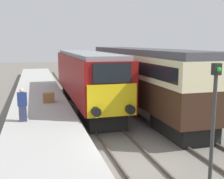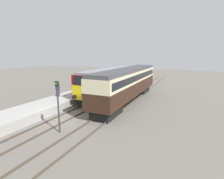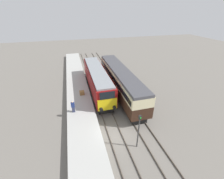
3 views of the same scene
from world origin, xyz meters
TOP-DOWN VIEW (x-y plane):
  - ground_plane at (0.00, 0.00)m, footprint 120.00×120.00m
  - platform_left at (-3.30, 8.00)m, footprint 3.50×50.00m
  - rails_near_track at (0.00, 5.00)m, footprint 1.51×60.00m
  - rails_far_track at (3.40, 5.00)m, footprint 1.50×60.00m
  - locomotive at (0.00, 10.43)m, footprint 2.70×14.43m
  - passenger_carriage at (3.40, 8.66)m, footprint 2.75×16.44m
  - person_on_platform at (-4.20, 4.38)m, footprint 0.44×0.26m
  - signal_post at (1.70, -2.13)m, footprint 0.24×0.28m
  - luggage_crate at (-2.77, 8.52)m, footprint 0.70×0.56m

SIDE VIEW (x-z plane):
  - ground_plane at x=0.00m, z-range 0.00..0.00m
  - rails_near_track at x=0.00m, z-range 0.00..0.14m
  - rails_far_track at x=3.40m, z-range 0.00..0.14m
  - platform_left at x=-3.30m, z-range 0.00..0.82m
  - luggage_crate at x=-2.77m, z-range 0.82..1.42m
  - person_on_platform at x=-4.20m, z-range 0.82..2.43m
  - locomotive at x=0.00m, z-range 0.23..4.14m
  - signal_post at x=1.70m, z-range 0.37..4.33m
  - passenger_carriage at x=3.40m, z-range 0.42..4.61m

